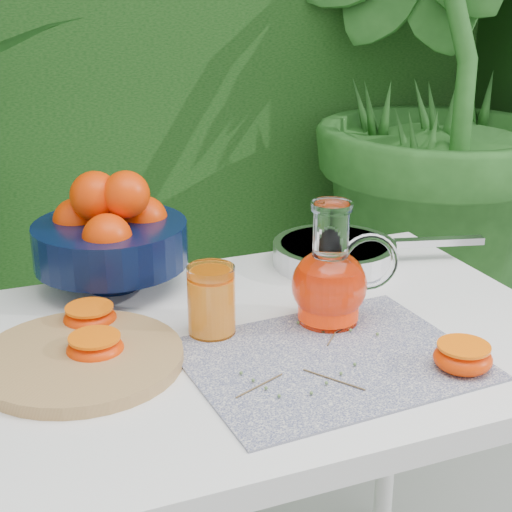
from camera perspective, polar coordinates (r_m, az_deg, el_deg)
name	(u,v)px	position (r m, az deg, el deg)	size (l,w,h in m)	color
potted_plant_right	(420,86)	(2.73, 11.87, 12.04)	(1.85, 1.85, 1.85)	#275E20
white_table	(261,380)	(1.31, 0.33, -8.98)	(1.00, 0.70, 0.75)	white
placemat	(330,360)	(1.20, 5.40, -7.51)	(0.42, 0.33, 0.00)	#0C1447
cutting_board	(80,359)	(1.21, -12.66, -7.32)	(0.31, 0.31, 0.02)	#AD894E
fruit_bowl	(110,234)	(1.45, -10.54, 1.60)	(0.34, 0.34, 0.22)	black
juice_pitcher	(331,281)	(1.29, 5.46, -1.84)	(0.19, 0.15, 0.21)	white
juice_tumbler	(211,301)	(1.25, -3.26, -3.32)	(0.09, 0.09, 0.11)	white
saute_pan	(336,252)	(1.56, 5.86, 0.28)	(0.45, 0.30, 0.05)	silver
orange_halves	(211,340)	(1.21, -3.32, -6.14)	(0.60, 0.45, 0.04)	#F43B02
thyme_sprigs	(313,361)	(1.18, 4.17, -7.63)	(0.28, 0.23, 0.01)	brown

